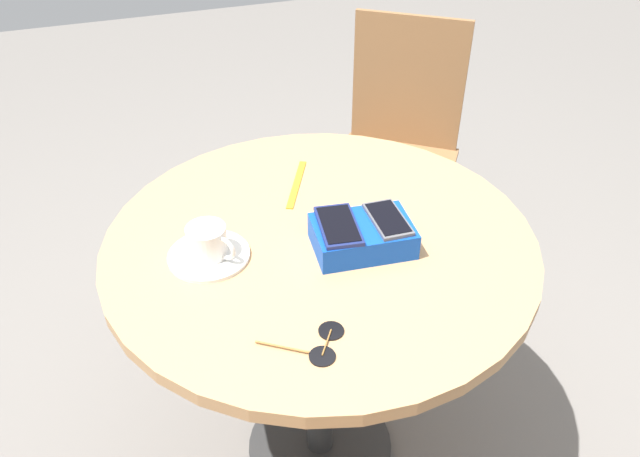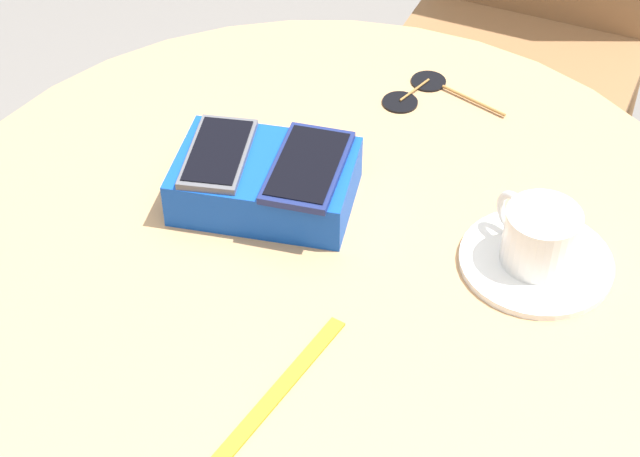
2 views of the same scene
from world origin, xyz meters
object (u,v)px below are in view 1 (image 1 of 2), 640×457
(phone_box, at_px, (362,236))
(lanyard_strap, at_px, (297,184))
(coffee_cup, at_px, (208,241))
(phone_gray, at_px, (388,219))
(phone_navy, at_px, (338,226))
(saucer, at_px, (209,255))
(chair_far_side, at_px, (396,155))
(sunglasses, at_px, (322,344))
(round_table, at_px, (320,282))

(phone_box, xyz_separation_m, lanyard_strap, (0.05, -0.27, -0.03))
(phone_box, distance_m, coffee_cup, 0.31)
(phone_gray, distance_m, phone_navy, 0.10)
(phone_navy, xyz_separation_m, saucer, (0.25, -0.07, -0.06))
(phone_box, height_order, lanyard_strap, phone_box)
(chair_far_side, bearing_deg, sunglasses, 57.44)
(lanyard_strap, bearing_deg, round_table, 85.82)
(round_table, bearing_deg, lanyard_strap, -94.18)
(round_table, relative_size, saucer, 5.51)
(phone_box, xyz_separation_m, saucer, (0.30, -0.07, -0.02))
(lanyard_strap, relative_size, sunglasses, 1.32)
(phone_gray, relative_size, sunglasses, 0.83)
(round_table, distance_m, chair_far_side, 0.87)
(coffee_cup, xyz_separation_m, lanyard_strap, (-0.25, -0.20, -0.04))
(sunglasses, bearing_deg, phone_navy, -116.84)
(round_table, relative_size, phone_gray, 7.02)
(saucer, bearing_deg, coffee_cup, 128.77)
(coffee_cup, height_order, lanyard_strap, coffee_cup)
(sunglasses, relative_size, chair_far_side, 0.17)
(phone_navy, distance_m, sunglasses, 0.27)
(coffee_cup, relative_size, lanyard_strap, 0.47)
(sunglasses, xyz_separation_m, chair_far_side, (-0.62, -0.97, -0.28))
(phone_box, bearing_deg, saucer, -13.56)
(chair_far_side, bearing_deg, phone_box, 58.78)
(coffee_cup, distance_m, lanyard_strap, 0.32)
(phone_gray, relative_size, chair_far_side, 0.14)
(phone_navy, distance_m, lanyard_strap, 0.27)
(round_table, distance_m, phone_navy, 0.20)
(saucer, height_order, chair_far_side, chair_far_side)
(chair_far_side, bearing_deg, saucer, 41.57)
(round_table, bearing_deg, phone_box, 137.73)
(saucer, bearing_deg, sunglasses, 114.23)
(saucer, distance_m, coffee_cup, 0.04)
(phone_gray, bearing_deg, lanyard_strap, -68.85)
(lanyard_strap, bearing_deg, phone_gray, 111.15)
(coffee_cup, bearing_deg, chair_far_side, -138.30)
(round_table, height_order, phone_navy, phone_navy)
(round_table, distance_m, saucer, 0.27)
(phone_gray, xyz_separation_m, sunglasses, (0.22, 0.22, -0.06))
(phone_box, xyz_separation_m, chair_far_side, (-0.45, -0.74, -0.30))
(lanyard_strap, distance_m, sunglasses, 0.51)
(phone_box, relative_size, sunglasses, 1.36)
(phone_navy, distance_m, saucer, 0.27)
(phone_navy, xyz_separation_m, coffee_cup, (0.25, -0.06, -0.02))
(saucer, height_order, sunglasses, saucer)
(phone_navy, bearing_deg, phone_gray, 172.80)
(round_table, xyz_separation_m, coffee_cup, (0.23, -0.01, 0.17))
(round_table, xyz_separation_m, saucer, (0.24, -0.01, 0.13))
(sunglasses, bearing_deg, round_table, -108.98)
(round_table, height_order, phone_box, phone_box)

